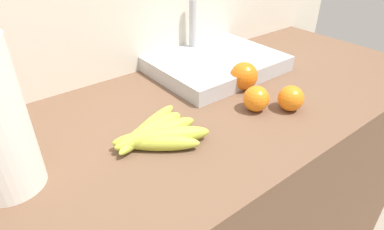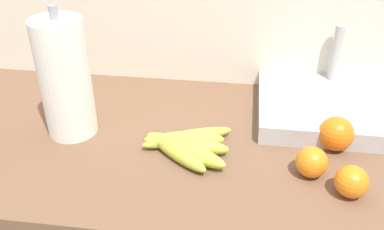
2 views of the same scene
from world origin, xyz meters
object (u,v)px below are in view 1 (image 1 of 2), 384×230
Objects in this scene: orange_back_left at (244,76)px; banana_bunch at (157,134)px; orange_back_right at (291,98)px; sink_basin at (214,62)px; orange_center at (256,99)px.

banana_bunch is at bearing -169.55° from orange_back_left.
banana_bunch is 2.65× the size of orange_back_left.
sink_basin is (0.01, 0.31, -0.01)m from orange_back_right.
orange_back_right is 0.31m from sink_basin.
orange_center is at bearing 143.61° from orange_back_right.
orange_back_right is at bearing -15.57° from banana_bunch.
orange_back_right is 0.17× the size of sink_basin.
orange_back_right is at bearing -36.39° from orange_center.
sink_basin reaches higher than banana_bunch.
orange_back_right is 0.99× the size of orange_center.
orange_center is at bearing -121.20° from orange_back_left.
sink_basin reaches higher than orange_back_left.
orange_back_right is at bearing -92.75° from sink_basin.
orange_center is 0.27m from sink_basin.
orange_center is (0.27, -0.04, 0.01)m from banana_bunch.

